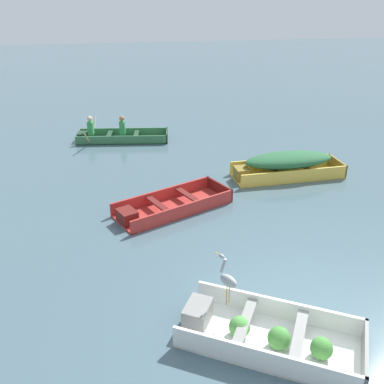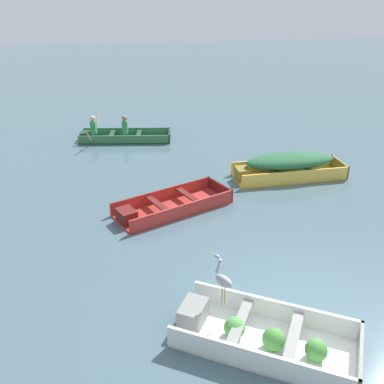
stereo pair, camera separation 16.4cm
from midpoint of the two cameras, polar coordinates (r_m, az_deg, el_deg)
ground_plane at (r=7.71m, az=15.38°, el=-14.56°), size 80.00×80.00×0.00m
dinghy_white_foreground at (r=6.83m, az=9.04°, el=-18.26°), size 2.91×2.38×0.39m
skiff_red_near_moored at (r=10.30m, az=-3.55°, el=-1.90°), size 3.03×2.13×0.33m
skiff_yellow_mid_moored at (r=12.33m, az=12.21°, el=3.79°), size 3.15×1.14×0.70m
rowboat_green_with_crew at (r=15.39m, az=-10.26°, el=7.41°), size 3.24×2.19×0.88m
heron_on_dinghy at (r=6.64m, az=4.09°, el=-11.50°), size 0.31×0.42×0.84m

